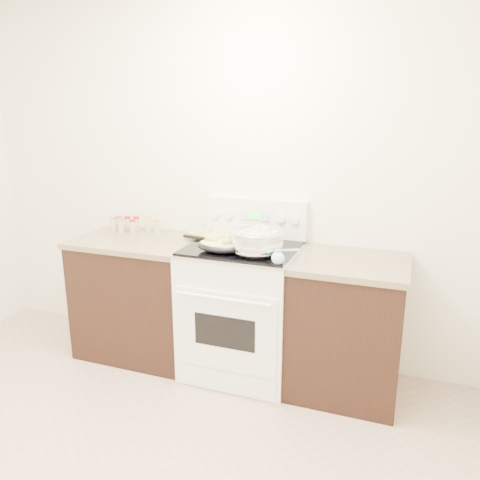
% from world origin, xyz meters
% --- Properties ---
extents(room_shell, '(4.10, 3.60, 2.75)m').
position_xyz_m(room_shell, '(0.00, 0.00, 1.70)').
color(room_shell, white).
rests_on(room_shell, ground).
extents(counter_left, '(0.93, 0.67, 0.92)m').
position_xyz_m(counter_left, '(-0.48, 1.43, 0.46)').
color(counter_left, black).
rests_on(counter_left, ground).
extents(counter_right, '(0.73, 0.67, 0.92)m').
position_xyz_m(counter_right, '(1.08, 1.43, 0.46)').
color(counter_right, black).
rests_on(counter_right, ground).
extents(kitchen_range, '(0.78, 0.73, 1.22)m').
position_xyz_m(kitchen_range, '(0.35, 1.42, 0.49)').
color(kitchen_range, white).
rests_on(kitchen_range, ground).
extents(mixing_bowl, '(0.42, 0.42, 0.21)m').
position_xyz_m(mixing_bowl, '(0.50, 1.27, 1.02)').
color(mixing_bowl, silver).
rests_on(mixing_bowl, kitchen_range).
extents(roasting_pan, '(0.34, 0.25, 0.12)m').
position_xyz_m(roasting_pan, '(0.26, 1.25, 0.99)').
color(roasting_pan, black).
rests_on(roasting_pan, kitchen_range).
extents(baking_sheet, '(0.50, 0.39, 0.06)m').
position_xyz_m(baking_sheet, '(0.11, 1.60, 0.96)').
color(baking_sheet, black).
rests_on(baking_sheet, kitchen_range).
extents(wooden_spoon, '(0.19, 0.19, 0.04)m').
position_xyz_m(wooden_spoon, '(0.26, 1.31, 0.95)').
color(wooden_spoon, '#9C7147').
rests_on(wooden_spoon, kitchen_range).
extents(blue_ladle, '(0.12, 0.27, 0.10)m').
position_xyz_m(blue_ladle, '(0.68, 1.15, 0.98)').
color(blue_ladle, '#91CFD9').
rests_on(blue_ladle, kitchen_range).
extents(spice_jars, '(0.39, 0.14, 0.13)m').
position_xyz_m(spice_jars, '(-0.64, 1.60, 0.98)').
color(spice_jars, '#BFB28C').
rests_on(spice_jars, counter_left).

